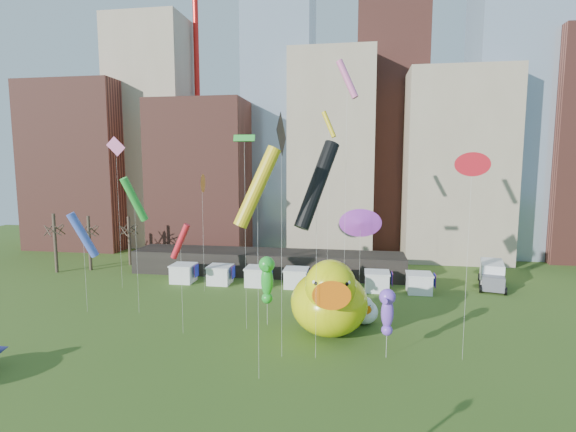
% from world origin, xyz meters
% --- Properties ---
extents(skyline, '(101.00, 23.00, 68.00)m').
position_xyz_m(skyline, '(2.25, 61.06, 21.44)').
color(skyline, brown).
rests_on(skyline, ground).
extents(pavilion, '(38.00, 6.00, 3.20)m').
position_xyz_m(pavilion, '(-4.00, 42.00, 1.60)').
color(pavilion, black).
rests_on(pavilion, ground).
extents(vendor_tents, '(33.24, 2.80, 2.40)m').
position_xyz_m(vendor_tents, '(1.02, 36.00, 1.11)').
color(vendor_tents, white).
rests_on(vendor_tents, ground).
extents(bare_trees, '(8.44, 6.44, 8.50)m').
position_xyz_m(bare_trees, '(-30.17, 40.54, 4.01)').
color(bare_trees, '#382B21').
rests_on(bare_trees, ground).
extents(big_duck, '(7.82, 9.99, 7.43)m').
position_xyz_m(big_duck, '(6.10, 21.14, 3.41)').
color(big_duck, '#D5DC0B').
rests_on(big_duck, ground).
extents(small_duck, '(2.93, 3.89, 2.97)m').
position_xyz_m(small_duck, '(9.24, 24.50, 1.36)').
color(small_duck, white).
rests_on(small_duck, ground).
extents(seahorse_green, '(1.70, 2.06, 6.77)m').
position_xyz_m(seahorse_green, '(0.01, 22.76, 4.86)').
color(seahorse_green, silver).
rests_on(seahorse_green, ground).
extents(seahorse_purple, '(1.59, 1.82, 5.72)m').
position_xyz_m(seahorse_purple, '(10.94, 17.25, 4.12)').
color(seahorse_purple, silver).
rests_on(seahorse_purple, ground).
extents(box_truck, '(4.21, 7.59, 3.05)m').
position_xyz_m(box_truck, '(25.50, 40.24, 1.57)').
color(box_truck, white).
rests_on(box_truck, ground).
extents(kite_0, '(1.83, 0.42, 16.38)m').
position_xyz_m(kite_0, '(16.92, 17.88, 15.43)').
color(kite_0, silver).
rests_on(kite_0, ground).
extents(kite_1, '(2.38, 0.19, 18.78)m').
position_xyz_m(kite_1, '(-20.51, 32.15, 17.14)').
color(kite_1, silver).
rests_on(kite_1, ground).
extents(kite_2, '(3.73, 3.64, 17.33)m').
position_xyz_m(kite_2, '(5.33, 16.33, 13.88)').
color(kite_2, silver).
rests_on(kite_2, ground).
extents(kite_3, '(1.94, 0.35, 18.09)m').
position_xyz_m(kite_3, '(-1.69, 21.39, 17.51)').
color(kite_3, silver).
rests_on(kite_3, ground).
extents(kite_4, '(1.83, 1.13, 21.33)m').
position_xyz_m(kite_4, '(5.16, 32.06, 19.76)').
color(kite_4, silver).
rests_on(kite_4, ground).
extents(kite_5, '(2.85, 2.33, 10.66)m').
position_xyz_m(kite_5, '(-19.46, 23.39, 8.20)').
color(kite_5, silver).
rests_on(kite_5, ground).
extents(kite_6, '(0.67, 2.19, 14.30)m').
position_xyz_m(kite_6, '(-9.85, 32.47, 13.19)').
color(kite_6, silver).
rests_on(kite_6, ground).
extents(kite_7, '(2.78, 0.52, 11.13)m').
position_xyz_m(kite_7, '(8.77, 25.63, 9.75)').
color(kite_7, silver).
rests_on(kite_7, ground).
extents(kite_8, '(1.97, 0.65, 10.25)m').
position_xyz_m(kite_8, '(-7.22, 19.51, 8.59)').
color(kite_8, silver).
rests_on(kite_8, ground).
extents(kite_9, '(2.12, 0.99, 24.62)m').
position_xyz_m(kite_9, '(7.34, 22.68, 22.83)').
color(kite_9, silver).
rests_on(kite_9, ground).
extents(kite_10, '(0.17, 3.32, 19.40)m').
position_xyz_m(kite_10, '(2.61, 16.09, 17.50)').
color(kite_10, silver).
rests_on(kite_10, ground).
extents(kite_11, '(2.36, 2.61, 14.25)m').
position_xyz_m(kite_11, '(-13.90, 23.92, 11.91)').
color(kite_11, silver).
rests_on(kite_11, ground).
extents(kite_12, '(3.49, 2.16, 16.78)m').
position_xyz_m(kite_12, '(1.59, 12.29, 13.91)').
color(kite_12, silver).
rests_on(kite_12, ground).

